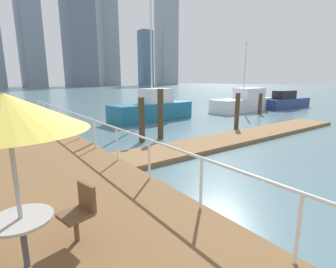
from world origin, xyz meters
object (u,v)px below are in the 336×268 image
moored_boat_1 (153,109)px  cafe_table_round (22,223)px  pedestrian_2 (1,114)px  moored_boat_4 (287,102)px  cafe_chair_0 (81,208)px  moored_boat_3 (244,102)px  patio_umbrella (6,113)px

moored_boat_1 → cafe_table_round: moored_boat_1 is taller
moored_boat_1 → pedestrian_2: bearing=-175.1°
moored_boat_1 → moored_boat_4: moored_boat_1 is taller
cafe_table_round → cafe_chair_0: 0.86m
moored_boat_3 → pedestrian_2: 19.71m
moored_boat_3 → cafe_chair_0: moored_boat_3 is taller
moored_boat_3 → cafe_table_round: moored_boat_3 is taller
patio_umbrella → moored_boat_3: bearing=29.9°
moored_boat_1 → moored_boat_3: 10.32m
moored_boat_3 → pedestrian_2: bearing=-178.6°
patio_umbrella → cafe_chair_0: bearing=12.8°
moored_boat_3 → patio_umbrella: 23.28m
moored_boat_1 → patio_umbrella: moored_boat_1 is taller
moored_boat_1 → cafe_chair_0: (-8.97, -11.71, 0.06)m
cafe_chair_0 → pedestrian_2: pedestrian_2 is taller
moored_boat_3 → cafe_chair_0: 22.40m
moored_boat_4 → moored_boat_3: bearing=165.6°
moored_boat_1 → pedestrian_2: size_ratio=5.14×
moored_boat_3 → moored_boat_4: (5.32, -1.37, -0.12)m
moored_boat_1 → moored_boat_3: (10.32, -0.31, -0.03)m
patio_umbrella → cafe_chair_0: 1.82m
cafe_table_round → cafe_chair_0: (0.83, 0.19, -0.14)m
cafe_chair_0 → pedestrian_2: (-0.41, 10.91, 0.38)m
cafe_table_round → cafe_chair_0: cafe_chair_0 is taller
moored_boat_4 → pedestrian_2: pedestrian_2 is taller
moored_boat_4 → pedestrian_2: bearing=178.0°
moored_boat_3 → patio_umbrella: moored_boat_3 is taller
moored_boat_4 → cafe_table_round: bearing=-158.1°
pedestrian_2 → moored_boat_4: bearing=-2.0°
moored_boat_3 → pedestrian_2: size_ratio=4.27×
moored_boat_3 → moored_boat_4: moored_boat_3 is taller
patio_umbrella → cafe_chair_0: patio_umbrella is taller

